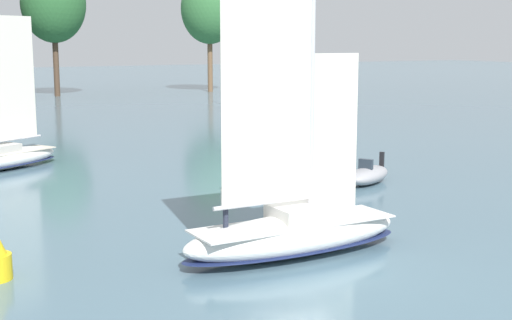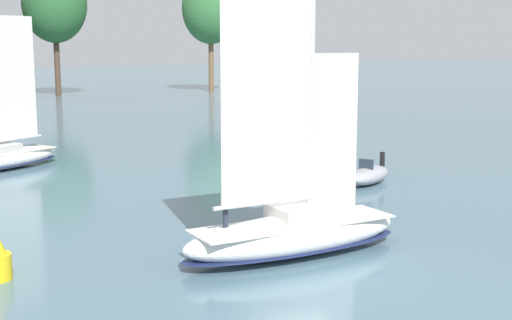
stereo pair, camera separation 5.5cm
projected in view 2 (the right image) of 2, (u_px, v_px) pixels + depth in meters
The scene contains 8 objects.
ground_plane at pixel (294, 255), 26.83m from camera, with size 400.00×400.00×0.00m, color slate.
tree_shore_left at pixel (211, 9), 110.24m from camera, with size 8.88×8.88×18.28m.
tree_shore_center at pixel (54, 4), 101.20m from camera, with size 9.12×9.12×18.76m.
tree_shore_right at pixel (276, 36), 112.46m from camera, with size 6.05×6.05×12.46m.
sailboat_main at pixel (294, 229), 26.67m from camera, with size 9.23×2.76×12.62m.
sailboat_moored_far_slip at pixel (7, 155), 44.75m from camera, with size 7.65×5.59×10.44m.
sailboat_moored_outer_mooring at pixel (238, 102), 83.48m from camera, with size 5.46×9.00×11.98m.
motor_tender at pixel (369, 175), 40.12m from camera, with size 4.31×3.38×1.55m.
Camera 2 is at (-13.57, -22.07, 7.97)m, focal length 50.00 mm.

